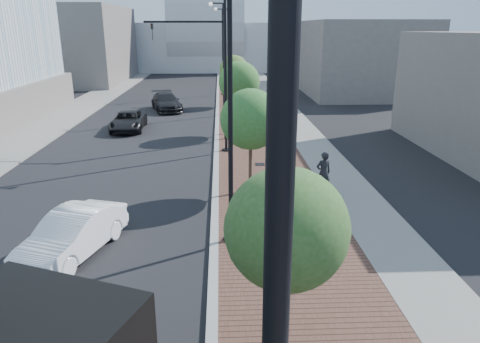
{
  "coord_description": "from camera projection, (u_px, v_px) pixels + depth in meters",
  "views": [
    {
      "loc": [
        0.29,
        -4.22,
        7.26
      ],
      "look_at": [
        1.0,
        12.0,
        2.0
      ],
      "focal_mm": 33.33,
      "sensor_mm": 36.0,
      "label": 1
    }
  ],
  "objects": [
    {
      "name": "streetlight_2",
      "position": [
        226.0,
        72.0,
        25.68
      ],
      "size": [
        1.72,
        0.56,
        9.28
      ],
      "color": "black",
      "rests_on": "ground"
    },
    {
      "name": "curb",
      "position": [
        218.0,
        103.0,
        44.23
      ],
      "size": [
        0.3,
        140.0,
        0.14
      ],
      "primitive_type": "cube",
      "color": "gray",
      "rests_on": "ground"
    },
    {
      "name": "sidewalk",
      "position": [
        253.0,
        103.0,
        44.38
      ],
      "size": [
        7.0,
        140.0,
        0.12
      ],
      "primitive_type": "cube",
      "color": "#4C2D23",
      "rests_on": "ground"
    },
    {
      "name": "dark_car_mid",
      "position": [
        128.0,
        121.0,
        32.88
      ],
      "size": [
        2.4,
        4.96,
        1.36
      ],
      "primitive_type": "imported",
      "rotation": [
        0.0,
        0.0,
        0.03
      ],
      "color": "black",
      "rests_on": "ground"
    },
    {
      "name": "dark_car_far",
      "position": [
        166.0,
        102.0,
        40.65
      ],
      "size": [
        3.63,
        5.83,
        1.57
      ],
      "primitive_type": "imported",
      "rotation": [
        0.0,
        0.0,
        0.28
      ],
      "color": "black",
      "rests_on": "ground"
    },
    {
      "name": "utility_cover_2",
      "position": [
        260.0,
        164.0,
        24.35
      ],
      "size": [
        0.5,
        0.5,
        0.02
      ],
      "primitive_type": "cube",
      "color": "black",
      "rests_on": "sidewalk"
    },
    {
      "name": "convention_center",
      "position": [
        208.0,
        34.0,
        85.08
      ],
      "size": [
        50.0,
        30.0,
        50.0
      ],
      "color": "#B3BABE",
      "rests_on": "ground"
    },
    {
      "name": "utility_cover_1",
      "position": [
        290.0,
        267.0,
        13.9
      ],
      "size": [
        0.5,
        0.5,
        0.02
      ],
      "primitive_type": "cube",
      "color": "black",
      "rests_on": "sidewalk"
    },
    {
      "name": "tree_3",
      "position": [
        234.0,
        70.0,
        42.34
      ],
      "size": [
        2.75,
        2.75,
        4.8
      ],
      "color": "#382619",
      "rests_on": "ground"
    },
    {
      "name": "concrete_strip",
      "position": [
        280.0,
        103.0,
        44.49
      ],
      "size": [
        2.4,
        140.0,
        0.13
      ],
      "primitive_type": "cube",
      "color": "slate",
      "rests_on": "ground"
    },
    {
      "name": "streetlight_1",
      "position": [
        227.0,
        122.0,
        14.42
      ],
      "size": [
        1.44,
        0.56,
        9.21
      ],
      "color": "black",
      "rests_on": "ground"
    },
    {
      "name": "tree_2",
      "position": [
        240.0,
        82.0,
        30.86
      ],
      "size": [
        2.86,
        2.86,
        5.1
      ],
      "color": "#382619",
      "rests_on": "ground"
    },
    {
      "name": "streetlight_4",
      "position": [
        223.0,
        51.0,
        48.49
      ],
      "size": [
        1.72,
        0.56,
        9.28
      ],
      "color": "black",
      "rests_on": "ground"
    },
    {
      "name": "tree_1",
      "position": [
        252.0,
        119.0,
        19.53
      ],
      "size": [
        2.69,
        2.69,
        4.77
      ],
      "color": "#382619",
      "rests_on": "ground"
    },
    {
      "name": "commercial_block_nw",
      "position": [
        72.0,
        45.0,
        60.88
      ],
      "size": [
        14.0,
        20.0,
        10.0
      ],
      "primitive_type": "cube",
      "color": "#67615D",
      "rests_on": "ground"
    },
    {
      "name": "white_sedan",
      "position": [
        72.0,
        234.0,
        14.69
      ],
      "size": [
        2.9,
        4.84,
        1.51
      ],
      "primitive_type": "imported",
      "rotation": [
        0.0,
        0.0,
        -0.31
      ],
      "color": "white",
      "rests_on": "ground"
    },
    {
      "name": "commercial_block_ne",
      "position": [
        351.0,
        56.0,
        53.18
      ],
      "size": [
        12.0,
        22.0,
        8.0
      ],
      "primitive_type": "cube",
      "color": "#615B57",
      "rests_on": "ground"
    },
    {
      "name": "west_sidewalk",
      "position": [
        85.0,
        104.0,
        43.69
      ],
      "size": [
        4.0,
        140.0,
        0.12
      ],
      "primitive_type": "cube",
      "color": "slate",
      "rests_on": "ground"
    },
    {
      "name": "tree_0",
      "position": [
        289.0,
        229.0,
        9.1
      ],
      "size": [
        2.59,
        2.58,
        4.64
      ],
      "color": "#382619",
      "rests_on": "ground"
    },
    {
      "name": "traffic_mast",
      "position": [
        211.0,
        65.0,
        28.44
      ],
      "size": [
        5.09,
        0.2,
        8.0
      ],
      "color": "black",
      "rests_on": "ground"
    },
    {
      "name": "streetlight_3",
      "position": [
        222.0,
        64.0,
        37.23
      ],
      "size": [
        1.44,
        0.56,
        9.21
      ],
      "color": "black",
      "rests_on": "ground"
    },
    {
      "name": "pedestrian",
      "position": [
        323.0,
        173.0,
        20.2
      ],
      "size": [
        0.81,
        0.62,
        1.97
      ],
      "primitive_type": "imported",
      "rotation": [
        0.0,
        0.0,
        3.37
      ],
      "color": "black",
      "rests_on": "ground"
    }
  ]
}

